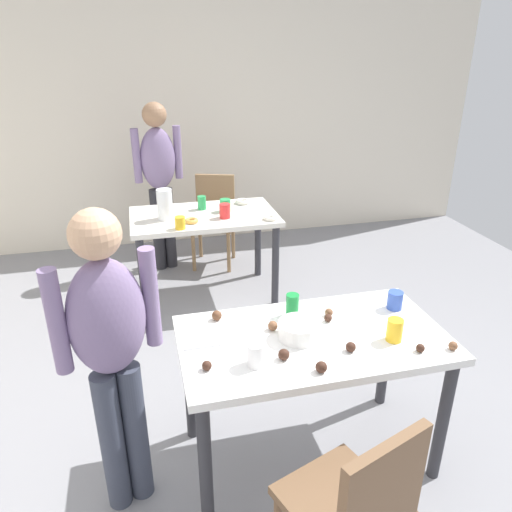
# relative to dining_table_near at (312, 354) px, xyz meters

# --- Properties ---
(ground_plane) EXTENTS (6.40, 6.40, 0.00)m
(ground_plane) POSITION_rel_dining_table_near_xyz_m (-0.14, 0.16, -0.65)
(ground_plane) COLOR gray
(wall_back) EXTENTS (6.40, 0.10, 2.60)m
(wall_back) POSITION_rel_dining_table_near_xyz_m (-0.14, 3.36, 0.65)
(wall_back) COLOR beige
(wall_back) RESTS_ON ground_plane
(dining_table_near) EXTENTS (1.28, 0.70, 0.75)m
(dining_table_near) POSITION_rel_dining_table_near_xyz_m (0.00, 0.00, 0.00)
(dining_table_near) COLOR white
(dining_table_near) RESTS_ON ground_plane
(dining_table_far) EXTENTS (1.19, 0.71, 0.75)m
(dining_table_far) POSITION_rel_dining_table_near_xyz_m (-0.25, 1.92, -0.00)
(dining_table_far) COLOR silver
(dining_table_far) RESTS_ON ground_plane
(chair_near_table) EXTENTS (0.51, 0.51, 0.87)m
(chair_near_table) POSITION_rel_dining_table_near_xyz_m (-0.08, -0.72, -0.15)
(chair_near_table) COLOR brown
(chair_near_table) RESTS_ON ground_plane
(chair_far_table) EXTENTS (0.51, 0.51, 0.87)m
(chair_far_table) POSITION_rel_dining_table_near_xyz_m (-0.05, 2.62, -0.15)
(chair_far_table) COLOR olive
(chair_far_table) RESTS_ON ground_plane
(person_girl_near) EXTENTS (0.45, 0.29, 1.48)m
(person_girl_near) POSITION_rel_dining_table_near_xyz_m (-0.92, -0.05, 0.24)
(person_girl_near) COLOR #383D4C
(person_girl_near) RESTS_ON ground_plane
(person_adult_far) EXTENTS (0.45, 0.26, 1.57)m
(person_adult_far) POSITION_rel_dining_table_near_xyz_m (-0.55, 2.60, 0.30)
(person_adult_far) COLOR #28282D
(person_adult_far) RESTS_ON ground_plane
(mixing_bowl) EXTENTS (0.20, 0.20, 0.08)m
(mixing_bowl) POSITION_rel_dining_table_near_xyz_m (-0.07, 0.00, 0.14)
(mixing_bowl) COLOR white
(mixing_bowl) RESTS_ON dining_table_near
(soda_can) EXTENTS (0.07, 0.07, 0.12)m
(soda_can) POSITION_rel_dining_table_near_xyz_m (-0.04, 0.20, 0.16)
(soda_can) COLOR #198438
(soda_can) RESTS_ON dining_table_near
(fork_near) EXTENTS (0.17, 0.02, 0.01)m
(fork_near) POSITION_rel_dining_table_near_xyz_m (-0.53, 0.03, 0.11)
(fork_near) COLOR silver
(fork_near) RESTS_ON dining_table_near
(cup_near_0) EXTENTS (0.08, 0.08, 0.11)m
(cup_near_0) POSITION_rel_dining_table_near_xyz_m (-0.32, -0.15, 0.16)
(cup_near_0) COLOR white
(cup_near_0) RESTS_ON dining_table_near
(cup_near_1) EXTENTS (0.08, 0.08, 0.10)m
(cup_near_1) POSITION_rel_dining_table_near_xyz_m (0.51, 0.15, 0.15)
(cup_near_1) COLOR #3351B2
(cup_near_1) RESTS_ON dining_table_near
(cup_near_2) EXTENTS (0.07, 0.07, 0.11)m
(cup_near_2) POSITION_rel_dining_table_near_xyz_m (0.35, -0.13, 0.16)
(cup_near_2) COLOR yellow
(cup_near_2) RESTS_ON dining_table_near
(cake_ball_0) EXTENTS (0.04, 0.04, 0.04)m
(cake_ball_0) POSITION_rel_dining_table_near_xyz_m (-0.53, -0.14, 0.13)
(cake_ball_0) COLOR #3D2319
(cake_ball_0) RESTS_ON dining_table_near
(cake_ball_1) EXTENTS (0.04, 0.04, 0.04)m
(cake_ball_1) POSITION_rel_dining_table_near_xyz_m (0.14, 0.15, 0.12)
(cake_ball_1) COLOR brown
(cake_ball_1) RESTS_ON dining_table_near
(cake_ball_2) EXTENTS (0.04, 0.04, 0.04)m
(cake_ball_2) POSITION_rel_dining_table_near_xyz_m (0.43, -0.24, 0.12)
(cake_ball_2) COLOR #3D2319
(cake_ball_2) RESTS_ON dining_table_near
(cake_ball_3) EXTENTS (0.05, 0.05, 0.05)m
(cake_ball_3) POSITION_rel_dining_table_near_xyz_m (-0.42, 0.26, 0.13)
(cake_ball_3) COLOR brown
(cake_ball_3) RESTS_ON dining_table_near
(cake_ball_4) EXTENTS (0.05, 0.05, 0.05)m
(cake_ball_4) POSITION_rel_dining_table_near_xyz_m (-0.17, 0.10, 0.13)
(cake_ball_4) COLOR brown
(cake_ball_4) RESTS_ON dining_table_near
(cake_ball_5) EXTENTS (0.04, 0.04, 0.04)m
(cake_ball_5) POSITION_rel_dining_table_near_xyz_m (-0.29, -0.04, 0.13)
(cake_ball_5) COLOR brown
(cake_ball_5) RESTS_ON dining_table_near
(cake_ball_6) EXTENTS (0.04, 0.04, 0.04)m
(cake_ball_6) POSITION_rel_dining_table_near_xyz_m (0.58, -0.26, 0.12)
(cake_ball_6) COLOR brown
(cake_ball_6) RESTS_ON dining_table_near
(cake_ball_7) EXTENTS (0.05, 0.05, 0.05)m
(cake_ball_7) POSITION_rel_dining_table_near_xyz_m (-0.06, -0.27, 0.13)
(cake_ball_7) COLOR #3D2319
(cake_ball_7) RESTS_ON dining_table_near
(cake_ball_8) EXTENTS (0.05, 0.05, 0.05)m
(cake_ball_8) POSITION_rel_dining_table_near_xyz_m (0.12, -0.16, 0.13)
(cake_ball_8) COLOR #3D2319
(cake_ball_8) RESTS_ON dining_table_near
(cake_ball_9) EXTENTS (0.05, 0.05, 0.05)m
(cake_ball_9) POSITION_rel_dining_table_near_xyz_m (-0.19, -0.15, 0.13)
(cake_ball_9) COLOR #3D2319
(cake_ball_9) RESTS_ON dining_table_near
(cake_ball_10) EXTENTS (0.04, 0.04, 0.04)m
(cake_ball_10) POSITION_rel_dining_table_near_xyz_m (0.12, 0.11, 0.12)
(cake_ball_10) COLOR #3D2319
(cake_ball_10) RESTS_ON dining_table_near
(pitcher_far) EXTENTS (0.12, 0.12, 0.24)m
(pitcher_far) POSITION_rel_dining_table_near_xyz_m (-0.56, 1.88, 0.23)
(pitcher_far) COLOR white
(pitcher_far) RESTS_ON dining_table_far
(cup_far_0) EXTENTS (0.09, 0.09, 0.11)m
(cup_far_0) POSITION_rel_dining_table_near_xyz_m (-0.06, 1.95, 0.16)
(cup_far_0) COLOR green
(cup_far_0) RESTS_ON dining_table_far
(cup_far_1) EXTENTS (0.09, 0.09, 0.12)m
(cup_far_1) POSITION_rel_dining_table_near_xyz_m (-0.10, 1.79, 0.16)
(cup_far_1) COLOR red
(cup_far_1) RESTS_ON dining_table_far
(cup_far_2) EXTENTS (0.07, 0.07, 0.11)m
(cup_far_2) POSITION_rel_dining_table_near_xyz_m (-0.24, 2.05, 0.16)
(cup_far_2) COLOR green
(cup_far_2) RESTS_ON dining_table_far
(cup_far_3) EXTENTS (0.08, 0.08, 0.10)m
(cup_far_3) POSITION_rel_dining_table_near_xyz_m (-0.47, 1.62, 0.15)
(cup_far_3) COLOR yellow
(cup_far_3) RESTS_ON dining_table_far
(donut_far_0) EXTENTS (0.11, 0.11, 0.03)m
(donut_far_0) POSITION_rel_dining_table_near_xyz_m (0.24, 1.66, 0.12)
(donut_far_0) COLOR white
(donut_far_0) RESTS_ON dining_table_far
(donut_far_1) EXTENTS (0.13, 0.13, 0.04)m
(donut_far_1) POSITION_rel_dining_table_near_xyz_m (0.12, 2.12, 0.12)
(donut_far_1) COLOR white
(donut_far_1) RESTS_ON dining_table_far
(donut_far_2) EXTENTS (0.11, 0.11, 0.03)m
(donut_far_2) POSITION_rel_dining_table_near_xyz_m (-0.37, 1.74, 0.12)
(donut_far_2) COLOR gold
(donut_far_2) RESTS_ON dining_table_far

